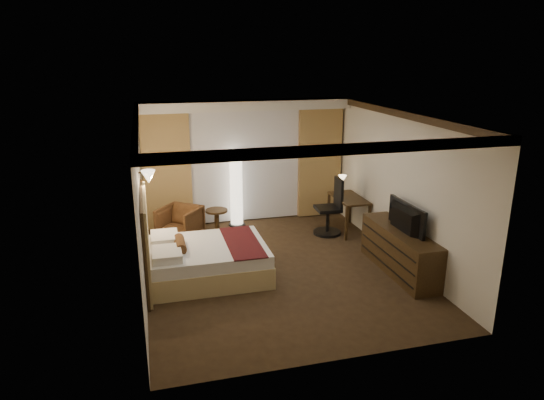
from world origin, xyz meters
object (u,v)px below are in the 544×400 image
object	(u,v)px
floor_lamp	(236,188)
office_chair	(328,207)
armchair	(180,222)
desk	(348,214)
dresser	(400,251)
bed	(208,261)
television	(401,212)
side_table	(217,221)

from	to	relation	value
floor_lamp	office_chair	size ratio (longest dim) A/B	1.42
armchair	desk	xyz separation A→B (m)	(3.49, -0.39, -0.01)
dresser	armchair	bearing A→B (deg)	145.01
bed	armchair	distance (m)	1.87
floor_lamp	television	distance (m)	3.79
dresser	office_chair	bearing A→B (deg)	104.71
desk	dresser	bearing A→B (deg)	-88.63
bed	office_chair	distance (m)	3.04
armchair	floor_lamp	size ratio (longest dim) A/B	0.45
desk	office_chair	world-z (taller)	office_chair
desk	dresser	world-z (taller)	dresser
bed	dresser	bearing A→B (deg)	-11.31
bed	side_table	bearing A→B (deg)	77.55
side_table	desk	distance (m)	2.78
armchair	television	bearing A→B (deg)	2.38
office_chair	television	xyz separation A→B (m)	(0.51, -2.04, 0.49)
side_table	floor_lamp	distance (m)	0.85
bed	dresser	xyz separation A→B (m)	(3.21, -0.64, 0.10)
floor_lamp	dresser	size ratio (longest dim) A/B	0.86
television	floor_lamp	bearing A→B (deg)	35.85
side_table	dresser	distance (m)	3.86
bed	floor_lamp	bearing A→B (deg)	68.54
desk	television	bearing A→B (deg)	-89.45
floor_lamp	desk	distance (m)	2.46
bed	armchair	xyz separation A→B (m)	(-0.33, 1.84, 0.10)
armchair	dresser	size ratio (longest dim) A/B	0.39
armchair	dresser	xyz separation A→B (m)	(3.54, -2.48, 0.00)
side_table	bed	bearing A→B (deg)	-102.45
desk	television	size ratio (longest dim) A/B	0.98
bed	desk	size ratio (longest dim) A/B	1.80
bed	office_chair	xyz separation A→B (m)	(2.68, 1.40, 0.31)
side_table	dresser	xyz separation A→B (m)	(2.76, -2.69, 0.13)
side_table	floor_lamp	bearing A→B (deg)	36.12
dresser	television	bearing A→B (deg)	180.00
floor_lamp	armchair	bearing A→B (deg)	-156.00
bed	floor_lamp	xyz separation A→B (m)	(0.95, 2.40, 0.56)
side_table	floor_lamp	xyz separation A→B (m)	(0.49, 0.36, 0.59)
side_table	dresser	world-z (taller)	dresser
bed	armchair	size ratio (longest dim) A/B	2.55
armchair	side_table	distance (m)	0.82
floor_lamp	desk	size ratio (longest dim) A/B	1.57
bed	side_table	distance (m)	2.09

